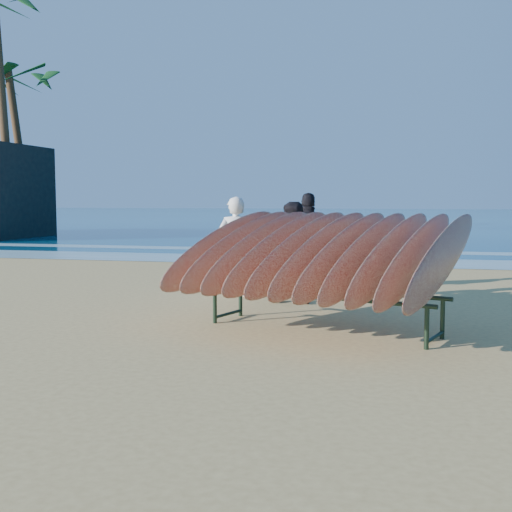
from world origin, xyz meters
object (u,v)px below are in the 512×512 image
object	(u,v)px
person_dark_a	(296,253)
person_dark_b	(309,242)
surfboard_rack	(322,253)
person_white	(236,247)
palm_mid	(17,81)

from	to	relation	value
person_dark_a	person_dark_b	bearing A→B (deg)	88.31
person_dark_a	surfboard_rack	bearing A→B (deg)	-73.15
person_dark_a	person_dark_b	world-z (taller)	person_dark_b
person_white	person_dark_b	world-z (taller)	person_dark_b
surfboard_rack	person_dark_b	size ratio (longest dim) A/B	2.16
surfboard_rack	person_dark_a	bearing A→B (deg)	127.32
surfboard_rack	palm_mid	size ratio (longest dim) A/B	0.49
person_dark_b	person_dark_a	bearing A→B (deg)	89.50
surfboard_rack	person_dark_b	bearing A→B (deg)	119.70
surfboard_rack	person_dark_a	xyz separation A→B (m)	(-0.69, 2.03, -0.18)
person_white	surfboard_rack	bearing A→B (deg)	119.61
person_dark_a	palm_mid	size ratio (longest dim) A/B	0.20
surfboard_rack	person_dark_a	distance (m)	2.16
palm_mid	surfboard_rack	bearing A→B (deg)	-48.70
surfboard_rack	person_white	size ratio (longest dim) A/B	2.25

